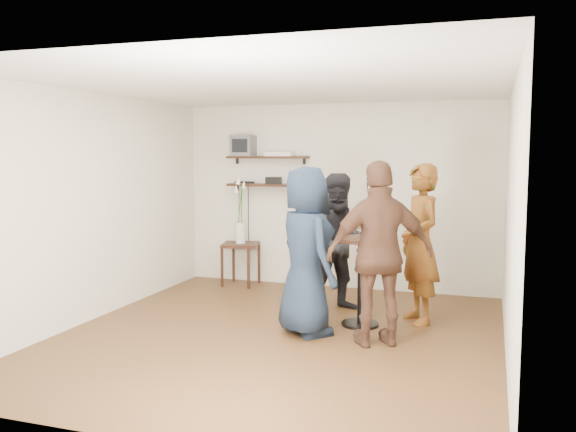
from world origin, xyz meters
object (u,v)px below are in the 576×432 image
Objects in this scene: dvd_deck at (280,154)px; side_table at (241,250)px; radio at (274,180)px; person_navy at (306,251)px; person_brown at (380,254)px; person_dark at (341,242)px; person_plaid at (420,244)px; drinks_table at (361,269)px; crt_monitor at (244,146)px.

dvd_deck is 0.64× the size of side_table.
person_navy is (1.15, -2.19, -0.63)m from radio.
person_navy is 0.96× the size of person_brown.
radio is at bearing 106.53° from person_dark.
dvd_deck reaches higher than person_dark.
person_dark is (1.27, -1.12, -0.68)m from radio.
radio is 2.55m from person_navy.
dvd_deck is 2.72m from person_plaid.
side_table is 3.22m from person_brown.
drinks_table is 0.55× the size of person_navy.
person_dark is (1.18, -1.12, -1.06)m from dvd_deck.
dvd_deck reaches higher than person_plaid.
radio is 1.83m from person_dark.
side_table is at bearing -155.92° from radio.
person_dark is at bearing -87.59° from person_brown.
crt_monitor reaches higher than person_plaid.
crt_monitor reaches higher than radio.
person_navy reaches higher than person_dark.
person_dark reaches higher than side_table.
person_dark is at bearing -133.89° from person_plaid.
person_plaid is (2.14, -1.36, -1.00)m from dvd_deck.
dvd_deck reaches higher than person_navy.
radio is 3.09m from person_brown.
person_dark is 0.94× the size of person_navy.
dvd_deck is 0.39m from radio.
person_brown reaches higher than person_dark.
person_navy is (-0.12, -1.07, 0.05)m from person_dark.
person_navy is at bearing -64.21° from dvd_deck.
person_brown is (1.86, -2.31, -0.97)m from dvd_deck.
person_brown is (0.32, -0.61, 0.29)m from drinks_table.
radio is at bearing 180.00° from dvd_deck.
person_plaid is at bearing -97.37° from person_navy.
radio is 0.35× the size of side_table.
side_table is at bearing -6.10° from person_navy.
drinks_table is at bearing -90.00° from person_brown.
person_navy is at bearing -82.63° from person_plaid.
side_table is 0.34× the size of person_plaid.
dvd_deck reaches higher than drinks_table.
side_table is at bearing 144.14° from drinks_table.
person_plaid reaches higher than person_navy.
person_navy is at bearing -53.56° from crt_monitor.
radio is at bearing 0.00° from crt_monitor.
side_table is 2.58m from person_navy.
crt_monitor is 0.19× the size of person_dark.
radio is 1.12m from side_table.
side_table is 0.37× the size of person_dark.
radio is at bearing -16.95° from person_navy.
drinks_table is 0.74m from person_plaid.
crt_monitor is at bearing 115.00° from person_dark.
dvd_deck is at bearing 104.28° from person_dark.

